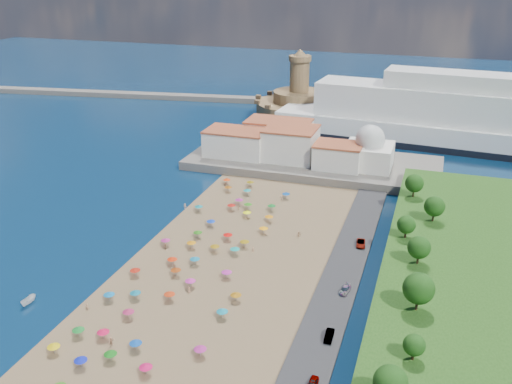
% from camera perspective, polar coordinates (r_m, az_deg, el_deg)
% --- Properties ---
extents(ground, '(700.00, 700.00, 0.00)m').
position_cam_1_polar(ground, '(147.35, -4.55, -6.20)').
color(ground, '#071938').
rests_on(ground, ground).
extents(terrace, '(90.00, 36.00, 3.00)m').
position_cam_1_polar(terrace, '(208.06, 5.72, 2.90)').
color(terrace, '#59544C').
rests_on(terrace, ground).
extents(jetty, '(18.00, 70.00, 2.40)m').
position_cam_1_polar(jetty, '(245.57, 2.52, 5.94)').
color(jetty, '#59544C').
rests_on(jetty, ground).
extents(breakwater, '(199.03, 34.77, 2.60)m').
position_cam_1_polar(breakwater, '(323.71, -12.34, 9.46)').
color(breakwater, '#59544C').
rests_on(breakwater, ground).
extents(waterfront_buildings, '(57.00, 29.00, 11.00)m').
position_cam_1_polar(waterfront_buildings, '(209.65, 2.34, 4.98)').
color(waterfront_buildings, silver).
rests_on(waterfront_buildings, terrace).
extents(domed_building, '(16.00, 16.00, 15.00)m').
position_cam_1_polar(domed_building, '(200.75, 11.25, 4.10)').
color(domed_building, silver).
rests_on(domed_building, terrace).
extents(fortress, '(40.00, 40.00, 32.40)m').
position_cam_1_polar(fortress, '(272.22, 4.29, 8.71)').
color(fortress, olive).
rests_on(fortress, ground).
extents(cruise_ship, '(167.30, 38.17, 36.26)m').
position_cam_1_polar(cruise_ship, '(241.19, 21.72, 6.42)').
color(cruise_ship, black).
rests_on(cruise_ship, ground).
extents(beach_parasols, '(30.07, 114.38, 2.20)m').
position_cam_1_polar(beach_parasols, '(137.99, -6.86, -7.38)').
color(beach_parasols, gray).
rests_on(beach_parasols, beach).
extents(beachgoers, '(38.70, 102.97, 1.83)m').
position_cam_1_polar(beachgoers, '(145.41, -5.39, -6.15)').
color(beachgoers, tan).
rests_on(beachgoers, beach).
extents(parked_cars, '(2.90, 60.60, 1.44)m').
position_cam_1_polar(parked_cars, '(129.52, 8.74, -10.03)').
color(parked_cars, gray).
rests_on(parked_cars, promenade).
extents(hillside_trees, '(12.45, 103.08, 7.98)m').
position_cam_1_polar(hillside_trees, '(127.34, 15.45, -6.68)').
color(hillside_trees, '#382314').
rests_on(hillside_trees, hillside).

